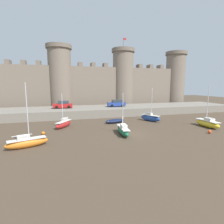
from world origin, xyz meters
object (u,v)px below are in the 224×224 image
object	(u,v)px
mooring_buoy_near_channel	(43,133)
car_quay_centre_east	(63,105)
rowboat_foreground_left	(115,121)
sailboat_foreground_right	(64,124)
car_quay_east	(117,103)
sailboat_foreground_centre	(150,118)
sailboat_near_channel_left	(207,123)
sailboat_midflat_centre	(123,130)
sailboat_midflat_right	(27,142)
mooring_buoy_off_centre	(210,132)

from	to	relation	value
mooring_buoy_near_channel	car_quay_centre_east	size ratio (longest dim) A/B	0.12
rowboat_foreground_left	mooring_buoy_near_channel	size ratio (longest dim) A/B	8.06
sailboat_foreground_right	car_quay_east	distance (m)	16.42
sailboat_foreground_centre	car_quay_east	bearing A→B (deg)	109.08
sailboat_foreground_right	sailboat_near_channel_left	bearing A→B (deg)	-15.09
car_quay_east	sailboat_near_channel_left	bearing A→B (deg)	-59.03
sailboat_midflat_centre	car_quay_east	world-z (taller)	sailboat_midflat_centre
sailboat_midflat_right	car_quay_east	bearing A→B (deg)	49.96
mooring_buoy_off_centre	car_quay_east	xyz separation A→B (m)	(-7.45, 20.03, 2.22)
sailboat_midflat_right	sailboat_foreground_right	xyz separation A→B (m)	(3.92, 8.33, 0.02)
sailboat_midflat_centre	sailboat_foreground_centre	size ratio (longest dim) A/B	0.90
car_quay_centre_east	mooring_buoy_near_channel	bearing A→B (deg)	-100.44
sailboat_midflat_centre	sailboat_near_channel_left	bearing A→B (deg)	1.39
mooring_buoy_off_centre	sailboat_foreground_right	bearing A→B (deg)	154.91
sailboat_foreground_centre	mooring_buoy_off_centre	world-z (taller)	sailboat_foreground_centre
sailboat_midflat_centre	mooring_buoy_near_channel	xyz separation A→B (m)	(-10.54, 2.76, -0.37)
sailboat_foreground_centre	sailboat_near_channel_left	distance (m)	9.46
sailboat_near_channel_left	car_quay_centre_east	world-z (taller)	sailboat_near_channel_left
sailboat_foreground_right	car_quay_east	xyz separation A→B (m)	(12.19, 10.84, 1.85)
car_quay_east	rowboat_foreground_left	bearing A→B (deg)	-108.96
sailboat_midflat_right	sailboat_foreground_right	world-z (taller)	sailboat_midflat_right
sailboat_midflat_right	sailboat_foreground_right	size ratio (longest dim) A/B	1.28
mooring_buoy_near_channel	sailboat_near_channel_left	bearing A→B (deg)	-5.49
mooring_buoy_off_centre	car_quay_east	size ratio (longest dim) A/B	0.12
sailboat_foreground_centre	sailboat_midflat_centre	bearing A→B (deg)	-138.00
rowboat_foreground_left	mooring_buoy_near_channel	distance (m)	12.44
car_quay_centre_east	rowboat_foreground_left	bearing A→B (deg)	-49.50
sailboat_midflat_right	rowboat_foreground_left	xyz separation A→B (m)	(12.72, 9.32, -0.23)
sailboat_foreground_centre	mooring_buoy_off_centre	xyz separation A→B (m)	(3.96, -9.93, -0.45)
rowboat_foreground_left	car_quay_east	size ratio (longest dim) A/B	0.93
sailboat_near_channel_left	car_quay_centre_east	distance (m)	28.30
mooring_buoy_near_channel	car_quay_centre_east	world-z (taller)	car_quay_centre_east
car_quay_centre_east	car_quay_east	xyz separation A→B (m)	(12.19, -0.47, 0.00)
mooring_buoy_off_centre	rowboat_foreground_left	bearing A→B (deg)	136.75
sailboat_foreground_right	mooring_buoy_off_centre	size ratio (longest dim) A/B	11.03
sailboat_foreground_right	mooring_buoy_off_centre	xyz separation A→B (m)	(19.64, -9.19, -0.37)
sailboat_foreground_centre	mooring_buoy_near_channel	distance (m)	18.94
sailboat_midflat_centre	sailboat_midflat_right	bearing A→B (deg)	-170.51
sailboat_foreground_centre	car_quay_centre_east	xyz separation A→B (m)	(-15.68, 10.57, 1.78)
rowboat_foreground_left	car_quay_east	world-z (taller)	car_quay_east
sailboat_midflat_right	sailboat_foreground_centre	world-z (taller)	sailboat_midflat_right
sailboat_foreground_right	mooring_buoy_off_centre	bearing A→B (deg)	-25.09
mooring_buoy_off_centre	car_quay_east	world-z (taller)	car_quay_east
car_quay_east	mooring_buoy_off_centre	bearing A→B (deg)	-69.60
sailboat_foreground_right	car_quay_centre_east	distance (m)	11.46
sailboat_foreground_right	mooring_buoy_near_channel	world-z (taller)	sailboat_foreground_right
rowboat_foreground_left	mooring_buoy_off_centre	distance (m)	14.87
sailboat_foreground_right	sailboat_near_channel_left	xyz separation A→B (m)	(22.31, -6.02, 0.03)
rowboat_foreground_left	sailboat_near_channel_left	size ratio (longest dim) A/B	0.59
sailboat_foreground_right	car_quay_centre_east	bearing A→B (deg)	90.01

